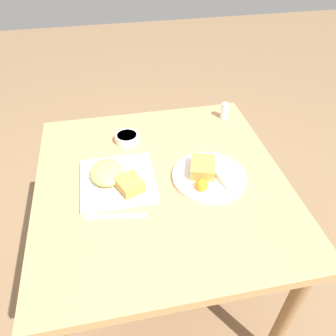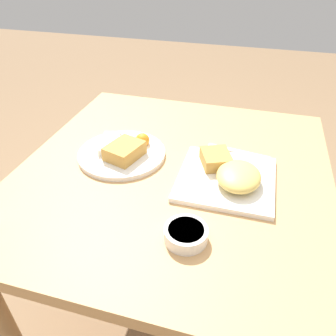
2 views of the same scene
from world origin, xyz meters
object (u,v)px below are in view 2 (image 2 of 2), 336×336
plate_square_near (229,175)px  butter_knife (238,151)px  sauce_ramekin (186,234)px  plate_oval_far (123,152)px

plate_square_near → butter_knife: size_ratio=1.32×
sauce_ramekin → butter_knife: size_ratio=0.50×
plate_square_near → plate_oval_far: size_ratio=0.97×
plate_oval_far → sauce_ramekin: (-0.27, -0.25, 0.00)m
plate_square_near → plate_oval_far: plate_square_near is taller
plate_oval_far → butter_knife: size_ratio=1.36×
plate_oval_far → sauce_ramekin: plate_oval_far is taller
plate_oval_far → butter_knife: bearing=-70.7°
plate_oval_far → butter_knife: 0.35m
sauce_ramekin → plate_square_near: bearing=-15.6°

